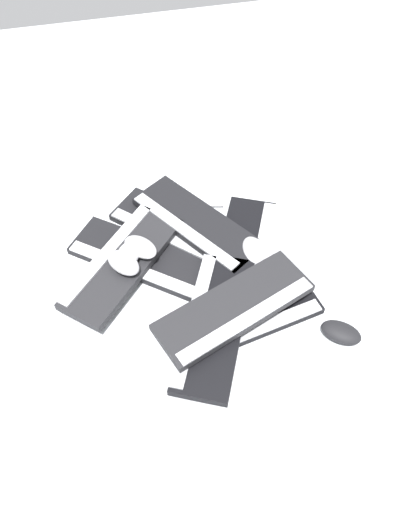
{
  "coord_description": "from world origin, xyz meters",
  "views": [
    {
      "loc": [
        -0.23,
        -0.89,
        1.2
      ],
      "look_at": [
        -0.02,
        -0.0,
        0.04
      ],
      "focal_mm": 35.0,
      "sensor_mm": 36.0,
      "label": 1
    }
  ],
  "objects_px": {
    "keyboard_1": "(178,229)",
    "mouse_2": "(128,255)",
    "keyboard_5": "(122,262)",
    "keyboard_3": "(243,318)",
    "keyboard_6": "(214,322)",
    "keyboard_7": "(235,308)",
    "mouse_3": "(259,250)",
    "keyboard_0": "(244,253)",
    "keyboard_4": "(196,223)",
    "mouse_4": "(341,332)",
    "keyboard_2": "(141,258)",
    "mouse_0": "(254,251)",
    "mouse_1": "(140,247)",
    "mouse_5": "(123,262)"
  },
  "relations": [
    {
      "from": "keyboard_4",
      "to": "keyboard_6",
      "type": "relative_size",
      "value": 0.97
    },
    {
      "from": "keyboard_4",
      "to": "mouse_1",
      "type": "distance_m",
      "value": 0.21
    },
    {
      "from": "keyboard_3",
      "to": "keyboard_6",
      "type": "height_order",
      "value": "keyboard_6"
    },
    {
      "from": "keyboard_0",
      "to": "mouse_2",
      "type": "relative_size",
      "value": 4.2
    },
    {
      "from": "keyboard_5",
      "to": "keyboard_4",
      "type": "bearing_deg",
      "value": 21.76
    },
    {
      "from": "keyboard_0",
      "to": "keyboard_7",
      "type": "distance_m",
      "value": 0.25
    },
    {
      "from": "keyboard_5",
      "to": "keyboard_7",
      "type": "xyz_separation_m",
      "value": [
        0.27,
        -0.25,
        0.03
      ]
    },
    {
      "from": "keyboard_1",
      "to": "mouse_2",
      "type": "distance_m",
      "value": 0.22
    },
    {
      "from": "keyboard_5",
      "to": "mouse_1",
      "type": "xyz_separation_m",
      "value": [
        0.06,
        0.01,
        0.04
      ]
    },
    {
      "from": "keyboard_3",
      "to": "keyboard_6",
      "type": "bearing_deg",
      "value": -172.48
    },
    {
      "from": "keyboard_1",
      "to": "keyboard_5",
      "type": "bearing_deg",
      "value": -149.17
    },
    {
      "from": "keyboard_5",
      "to": "mouse_2",
      "type": "bearing_deg",
      "value": -17.63
    },
    {
      "from": "keyboard_1",
      "to": "mouse_1",
      "type": "relative_size",
      "value": 3.82
    },
    {
      "from": "keyboard_0",
      "to": "keyboard_3",
      "type": "relative_size",
      "value": 1.0
    },
    {
      "from": "mouse_3",
      "to": "keyboard_4",
      "type": "bearing_deg",
      "value": -170.06
    },
    {
      "from": "keyboard_2",
      "to": "mouse_0",
      "type": "height_order",
      "value": "mouse_0"
    },
    {
      "from": "keyboard_7",
      "to": "mouse_1",
      "type": "bearing_deg",
      "value": 129.31
    },
    {
      "from": "mouse_1",
      "to": "mouse_2",
      "type": "bearing_deg",
      "value": 76.34
    },
    {
      "from": "keyboard_2",
      "to": "keyboard_4",
      "type": "height_order",
      "value": "keyboard_4"
    },
    {
      "from": "keyboard_6",
      "to": "mouse_5",
      "type": "xyz_separation_m",
      "value": [
        -0.21,
        0.23,
        0.04
      ]
    },
    {
      "from": "keyboard_4",
      "to": "keyboard_5",
      "type": "relative_size",
      "value": 1.06
    },
    {
      "from": "mouse_3",
      "to": "mouse_5",
      "type": "height_order",
      "value": "mouse_5"
    },
    {
      "from": "keyboard_2",
      "to": "mouse_3",
      "type": "height_order",
      "value": "mouse_3"
    },
    {
      "from": "keyboard_3",
      "to": "keyboard_4",
      "type": "relative_size",
      "value": 1.02
    },
    {
      "from": "keyboard_6",
      "to": "keyboard_7",
      "type": "relative_size",
      "value": 0.99
    },
    {
      "from": "keyboard_0",
      "to": "keyboard_1",
      "type": "height_order",
      "value": "same"
    },
    {
      "from": "keyboard_2",
      "to": "mouse_3",
      "type": "relative_size",
      "value": 3.98
    },
    {
      "from": "keyboard_1",
      "to": "keyboard_7",
      "type": "bearing_deg",
      "value": -76.88
    },
    {
      "from": "keyboard_2",
      "to": "mouse_5",
      "type": "xyz_separation_m",
      "value": [
        -0.05,
        -0.05,
        0.07
      ]
    },
    {
      "from": "keyboard_1",
      "to": "mouse_2",
      "type": "relative_size",
      "value": 3.82
    },
    {
      "from": "keyboard_3",
      "to": "mouse_1",
      "type": "bearing_deg",
      "value": 132.28
    },
    {
      "from": "mouse_0",
      "to": "mouse_5",
      "type": "relative_size",
      "value": 1.0
    },
    {
      "from": "keyboard_5",
      "to": "mouse_3",
      "type": "bearing_deg",
      "value": -7.51
    },
    {
      "from": "keyboard_0",
      "to": "keyboard_7",
      "type": "relative_size",
      "value": 0.99
    },
    {
      "from": "keyboard_3",
      "to": "mouse_0",
      "type": "xyz_separation_m",
      "value": [
        0.09,
        0.19,
        0.04
      ]
    },
    {
      "from": "keyboard_4",
      "to": "mouse_0",
      "type": "xyz_separation_m",
      "value": [
        0.14,
        -0.15,
        0.01
      ]
    },
    {
      "from": "mouse_0",
      "to": "mouse_5",
      "type": "height_order",
      "value": "mouse_5"
    },
    {
      "from": "keyboard_4",
      "to": "mouse_5",
      "type": "distance_m",
      "value": 0.28
    },
    {
      "from": "mouse_2",
      "to": "keyboard_2",
      "type": "bearing_deg",
      "value": -19.29
    },
    {
      "from": "mouse_4",
      "to": "mouse_5",
      "type": "bearing_deg",
      "value": 6.85
    },
    {
      "from": "keyboard_4",
      "to": "mouse_3",
      "type": "bearing_deg",
      "value": -43.94
    },
    {
      "from": "keyboard_1",
      "to": "keyboard_6",
      "type": "xyz_separation_m",
      "value": [
        0.02,
        -0.37,
        0.03
      ]
    },
    {
      "from": "keyboard_7",
      "to": "keyboard_5",
      "type": "bearing_deg",
      "value": 137.76
    },
    {
      "from": "mouse_3",
      "to": "mouse_1",
      "type": "bearing_deg",
      "value": -137.07
    },
    {
      "from": "keyboard_7",
      "to": "mouse_3",
      "type": "distance_m",
      "value": 0.23
    },
    {
      "from": "keyboard_3",
      "to": "keyboard_4",
      "type": "distance_m",
      "value": 0.35
    },
    {
      "from": "mouse_3",
      "to": "mouse_4",
      "type": "relative_size",
      "value": 1.0
    },
    {
      "from": "keyboard_0",
      "to": "keyboard_4",
      "type": "bearing_deg",
      "value": 133.82
    },
    {
      "from": "mouse_0",
      "to": "mouse_2",
      "type": "height_order",
      "value": "mouse_2"
    },
    {
      "from": "mouse_2",
      "to": "mouse_3",
      "type": "distance_m",
      "value": 0.39
    }
  ]
}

